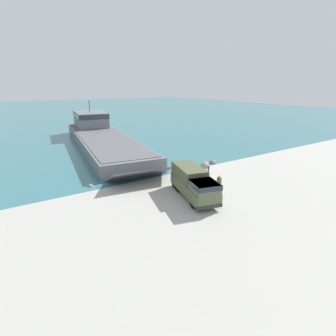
# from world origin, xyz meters

# --- Properties ---
(ground_plane) EXTENTS (240.00, 240.00, 0.00)m
(ground_plane) POSITION_xyz_m (0.00, 0.00, 0.00)
(ground_plane) COLOR #A8A59E
(water_surface) EXTENTS (240.00, 180.00, 0.01)m
(water_surface) POSITION_xyz_m (0.00, 94.00, 0.00)
(water_surface) COLOR #336B75
(water_surface) RESTS_ON ground_plane
(landing_craft) EXTENTS (13.25, 40.61, 7.52)m
(landing_craft) POSITION_xyz_m (-0.39, 26.70, 1.80)
(landing_craft) COLOR slate
(landing_craft) RESTS_ON ground_plane
(military_truck) EXTENTS (4.23, 7.76, 2.85)m
(military_truck) POSITION_xyz_m (-0.98, -3.10, 1.52)
(military_truck) COLOR #566042
(military_truck) RESTS_ON ground_plane
(soldier_on_ramp) EXTENTS (0.36, 0.49, 1.82)m
(soldier_on_ramp) POSITION_xyz_m (2.07, -3.52, 1.06)
(soldier_on_ramp) COLOR #475638
(soldier_on_ramp) RESTS_ON ground_plane
(mooring_bollard) EXTENTS (0.24, 0.24, 0.78)m
(mooring_bollard) POSITION_xyz_m (5.64, 2.14, 0.43)
(mooring_bollard) COLOR #333338
(mooring_bollard) RESTS_ON ground_plane
(shoreline_rock_a) EXTENTS (1.08, 1.08, 1.08)m
(shoreline_rock_a) POSITION_xyz_m (8.61, 4.59, 0.00)
(shoreline_rock_a) COLOR gray
(shoreline_rock_a) RESTS_ON ground_plane
(shoreline_rock_b) EXTENTS (1.36, 1.36, 1.36)m
(shoreline_rock_b) POSITION_xyz_m (6.50, 3.81, 0.00)
(shoreline_rock_b) COLOR gray
(shoreline_rock_b) RESTS_ON ground_plane
(shoreline_rock_c) EXTENTS (0.56, 0.56, 0.56)m
(shoreline_rock_c) POSITION_xyz_m (-8.88, 5.31, 0.00)
(shoreline_rock_c) COLOR gray
(shoreline_rock_c) RESTS_ON ground_plane
(shoreline_rock_d) EXTENTS (1.10, 1.10, 1.10)m
(shoreline_rock_d) POSITION_xyz_m (7.18, 4.59, 0.00)
(shoreline_rock_d) COLOR gray
(shoreline_rock_d) RESTS_ON ground_plane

